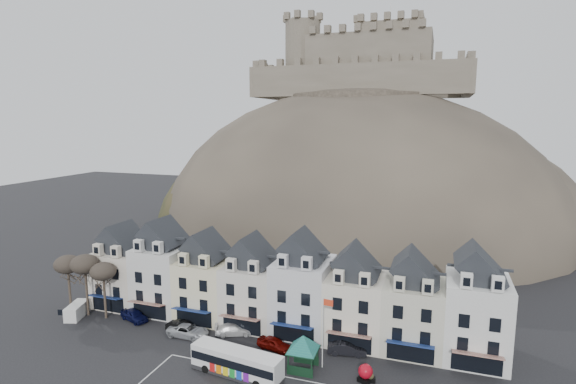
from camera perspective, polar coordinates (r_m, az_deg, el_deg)
The scene contains 19 objects.
townhouse_terrace at distance 59.35m, azimuth -1.13°, elevation -11.98°, with size 54.40×9.35×11.80m.
castle_hill at distance 109.76m, azimuth 8.95°, elevation -4.94°, with size 100.00×76.00×68.00m.
castle at distance 114.26m, azimuth 9.72°, elevation 15.86°, with size 50.20×22.20×22.00m.
tree_left_far at distance 69.79m, azimuth -26.20°, elevation -8.29°, with size 3.61×3.61×8.24m.
tree_left_mid at distance 67.66m, azimuth -24.40°, elevation -8.40°, with size 3.78×3.78×8.64m.
tree_left_near at distance 65.90m, azimuth -22.43°, elevation -9.36°, with size 3.43×3.43×7.84m.
bus at distance 50.76m, azimuth -6.54°, elevation -20.58°, with size 10.44×3.72×2.88m.
bus_shelter at distance 50.68m, azimuth 1.94°, elevation -18.64°, with size 6.27×6.27×3.98m.
red_buoy at distance 50.48m, azimuth 9.81°, elevation -21.68°, with size 1.65×1.65×1.86m.
flagpole at distance 50.53m, azimuth 4.54°, elevation -16.76°, with size 1.18×0.20×8.15m.
white_van at distance 69.72m, azimuth -25.22°, elevation -13.45°, with size 2.91×4.40×1.85m.
planter_west at distance 50.70m, azimuth 10.41°, elevation -22.15°, with size 1.11×0.73×1.04m.
planter_east at distance 50.79m, azimuth 9.95°, elevation -22.12°, with size 0.99×0.67×0.96m.
car_navy at distance 65.84m, azimuth -18.95°, elevation -14.55°, with size 1.83×4.54×1.55m, color #0B0E37.
car_black at distance 60.86m, azimuth -13.24°, elevation -16.38°, with size 1.51×4.34×1.43m, color black.
car_silver at distance 59.77m, azimuth -12.57°, elevation -16.84°, with size 2.42×5.16×1.46m, color #B4B7BD.
car_white at distance 59.31m, azimuth -6.88°, elevation -16.93°, with size 1.93×4.74×1.37m, color white.
car_maroon at distance 55.65m, azimuth -1.77°, elevation -18.69°, with size 1.71×4.25×1.45m, color #5A0805.
car_charcoal at distance 55.07m, azimuth 7.50°, elevation -19.07°, with size 1.57×4.49×1.48m, color black.
Camera 1 is at (19.08, -36.01, 26.79)m, focal length 28.00 mm.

